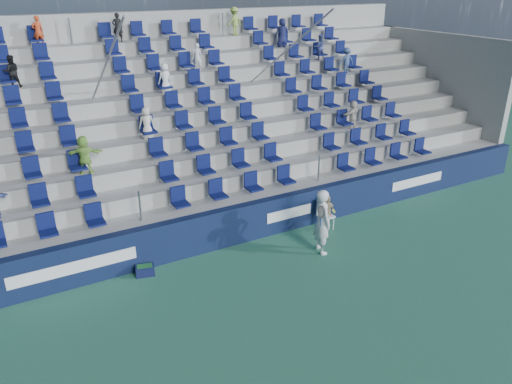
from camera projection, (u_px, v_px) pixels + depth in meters
ground at (302, 292)px, 12.78m from camera, size 70.00×70.00×0.00m
sponsor_wall at (245, 223)px, 15.07m from camera, size 24.00×0.32×1.20m
grandstand at (180, 132)px, 18.54m from camera, size 24.00×8.17×6.63m
tennis_player at (322, 221)px, 14.29m from camera, size 0.70×0.79×1.96m
line_judge_chair at (324, 212)px, 15.84m from camera, size 0.46×0.47×1.00m
line_judge at (327, 213)px, 15.71m from camera, size 0.74×0.48×1.18m
ball_bin at (145, 270)px, 13.47m from camera, size 0.56×0.43×0.28m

